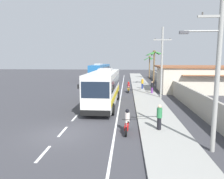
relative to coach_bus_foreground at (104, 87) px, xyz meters
The scene contains 16 objects.
ground_plane 9.33m from the coach_bus_foreground, 102.26° to the right, with size 160.00×160.00×0.00m, color #3A3A3F.
sidewalk_kerb 5.34m from the coach_bus_foreground, 12.63° to the left, with size 3.20×90.00×0.14m, color #999993.
lane_markings 6.13m from the coach_bus_foreground, 88.42° to the left, with size 3.68×71.00×0.01m.
boundary_wall 10.10m from the coach_bus_foreground, 30.43° to the left, with size 0.24×60.00×1.96m, color #9E998E.
coach_bus_foreground is the anchor object (origin of this frame).
coach_bus_far_lane 26.45m from the coach_bus_foreground, 98.04° to the left, with size 3.67×12.64×3.75m.
motorcycle_beside_bus 9.30m from the coach_bus_foreground, 73.46° to the left, with size 0.56×1.96×1.55m.
motorcycle_trailing 8.69m from the coach_bus_foreground, 73.69° to the right, with size 0.56×1.96×1.58m.
pedestrian_near_kerb 12.94m from the coach_bus_foreground, 68.03° to the left, with size 0.36×0.36×1.64m.
pedestrian_midwalk 9.65m from the coach_bus_foreground, 52.37° to the left, with size 0.36×0.36×1.62m.
pedestrian_far_walk 9.15m from the coach_bus_foreground, 59.85° to the right, with size 0.36×0.36×1.73m.
utility_pole_nearest 13.07m from the coach_bus_foreground, 57.60° to the right, with size 3.14×0.24×8.20m.
utility_pole_mid 8.25m from the coach_bus_foreground, 33.61° to the left, with size 2.17×0.24×8.58m.
palm_nearest 18.02m from the coach_bus_foreground, 66.48° to the left, with size 3.19×3.15×6.30m.
palm_second 31.45m from the coach_bus_foreground, 75.66° to the left, with size 2.98×3.21×5.44m.
roadside_building 18.16m from the coach_bus_foreground, 33.82° to the left, with size 16.64×7.28×3.83m.
Camera 1 is at (4.30, -13.17, 4.94)m, focal length 34.48 mm.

